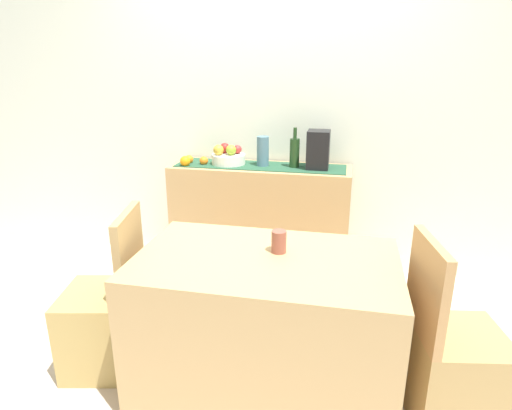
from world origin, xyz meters
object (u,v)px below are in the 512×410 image
fruit_bowl (229,159)px  chair_near_window (106,322)px  dining_table (265,326)px  chair_by_corner (452,368)px  ceramic_vase (263,152)px  coffee_maker (318,150)px  coffee_cup (279,242)px  wine_bottle (295,152)px  sideboard_console (260,220)px

fruit_bowl → chair_near_window: 1.50m
dining_table → chair_by_corner: bearing=-0.2°
ceramic_vase → chair_near_window: size_ratio=0.25×
ceramic_vase → chair_by_corner: bearing=-48.7°
coffee_maker → chair_by_corner: (0.74, -1.31, -0.74)m
ceramic_vase → coffee_cup: 1.29m
wine_bottle → dining_table: size_ratio=0.24×
fruit_bowl → coffee_maker: size_ratio=0.90×
sideboard_console → coffee_maker: (0.43, 0.00, 0.57)m
fruit_bowl → chair_near_window: size_ratio=0.28×
chair_by_corner → fruit_bowl: bearing=137.3°
wine_bottle → chair_near_window: wine_bottle is taller
wine_bottle → chair_by_corner: 1.75m
coffee_cup → chair_by_corner: bearing=-5.5°
dining_table → chair_by_corner: chair_by_corner is taller
fruit_bowl → wine_bottle: wine_bottle is taller
ceramic_vase → chair_by_corner: 1.89m
sideboard_console → chair_near_window: (-0.59, -1.31, -0.17)m
wine_bottle → ceramic_vase: size_ratio=1.33×
coffee_maker → ceramic_vase: 0.41m
fruit_bowl → wine_bottle: size_ratio=0.85×
coffee_maker → coffee_cup: size_ratio=2.57×
coffee_maker → dining_table: bearing=-96.0°
wine_bottle → coffee_maker: 0.17m
chair_by_corner → chair_near_window: bearing=179.8°
fruit_bowl → sideboard_console: bearing=0.0°
coffee_cup → chair_by_corner: chair_by_corner is taller
coffee_maker → chair_by_corner: 1.68m
dining_table → coffee_maker: bearing=84.0°
sideboard_console → coffee_maker: bearing=0.0°
chair_by_corner → coffee_maker: bearing=119.6°
coffee_cup → chair_by_corner: size_ratio=0.12×
chair_by_corner → ceramic_vase: bearing=131.3°
ceramic_vase → chair_near_window: (-0.61, -1.31, -0.71)m
fruit_bowl → dining_table: fruit_bowl is taller
dining_table → chair_by_corner: size_ratio=1.38×
fruit_bowl → dining_table: 1.52m
coffee_maker → dining_table: coffee_maker is taller
sideboard_console → coffee_cup: 1.33m
sideboard_console → dining_table: (0.29, -1.31, -0.06)m
fruit_bowl → chair_near_window: fruit_bowl is taller
ceramic_vase → coffee_cup: ceramic_vase is taller
dining_table → fruit_bowl: bearing=112.3°
fruit_bowl → ceramic_vase: 0.28m
coffee_maker → ceramic_vase: size_ratio=1.25×
sideboard_console → wine_bottle: size_ratio=4.56×
coffee_maker → dining_table: (-0.14, -1.31, -0.64)m
dining_table → chair_near_window: 0.89m
fruit_bowl → coffee_maker: 0.68m
sideboard_console → wine_bottle: wine_bottle is taller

